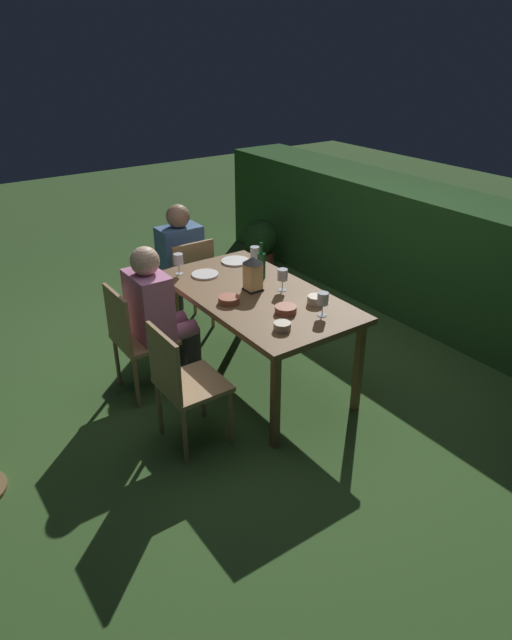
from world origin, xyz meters
TOP-DOWN VIEW (x-y plane):
  - ground_plane at (0.00, 0.00)m, footprint 16.00×16.00m
  - dining_table at (0.00, 0.00)m, footprint 1.63×0.88m
  - chair_side_left_b at (0.37, -0.83)m, footprint 0.42×0.40m
  - chair_side_left_a at (-0.37, -0.83)m, footprint 0.42×0.40m
  - person_in_pink at (-0.37, -0.63)m, footprint 0.38×0.47m
  - chair_head_near at (-1.06, 0.00)m, footprint 0.40×0.42m
  - person_in_blue at (-1.26, 0.00)m, footprint 0.48×0.38m
  - lantern_centerpiece at (-0.05, 0.01)m, footprint 0.15×0.15m
  - green_bottle_on_table at (-0.22, 0.20)m, footprint 0.07×0.07m
  - wine_glass_a at (0.56, 0.16)m, footprint 0.08×0.08m
  - wine_glass_b at (0.07, 0.19)m, footprint 0.08×0.08m
  - wine_glass_c at (-0.44, 0.30)m, footprint 0.08×0.08m
  - wine_glass_d at (-0.65, -0.29)m, footprint 0.08×0.08m
  - plate_a at (-0.62, 0.22)m, footprint 0.23×0.23m
  - plate_b at (-0.51, -0.14)m, footprint 0.21×0.21m
  - bowl_olives at (0.39, -0.02)m, footprint 0.15×0.15m
  - bowl_bread at (0.57, -0.19)m, footprint 0.11×0.11m
  - bowl_salad at (0.39, 0.24)m, footprint 0.12×0.12m
  - bowl_dip at (0.03, -0.25)m, footprint 0.15×0.15m
  - hedge_backdrop at (0.00, 2.05)m, footprint 5.80×0.70m
  - potted_plant_by_hedge at (-1.84, 1.35)m, footprint 0.41×0.41m

SIDE VIEW (x-z plane):
  - ground_plane at x=0.00m, z-range 0.00..0.00m
  - potted_plant_by_hedge at x=-1.84m, z-range 0.03..0.64m
  - chair_side_left_b at x=0.37m, z-range 0.05..0.92m
  - chair_side_left_a at x=-0.37m, z-range 0.05..0.92m
  - chair_head_near at x=-1.06m, z-range 0.05..0.92m
  - hedge_backdrop at x=0.00m, z-range 0.00..1.19m
  - person_in_pink at x=-0.37m, z-range 0.06..1.21m
  - person_in_blue at x=-1.26m, z-range 0.06..1.21m
  - dining_table at x=0.00m, z-range 0.32..1.07m
  - plate_a at x=-0.62m, z-range 0.75..0.77m
  - plate_b at x=-0.51m, z-range 0.75..0.77m
  - bowl_dip at x=0.03m, z-range 0.76..0.80m
  - bowl_olives at x=0.39m, z-range 0.76..0.81m
  - bowl_bread at x=0.57m, z-range 0.76..0.81m
  - bowl_salad at x=0.39m, z-range 0.76..0.82m
  - green_bottle_on_table at x=-0.22m, z-range 0.72..1.01m
  - wine_glass_a at x=0.56m, z-range 0.79..0.96m
  - wine_glass_b at x=0.07m, z-range 0.79..0.96m
  - wine_glass_c at x=-0.44m, z-range 0.79..0.96m
  - wine_glass_d at x=-0.65m, z-range 0.79..0.96m
  - lantern_centerpiece at x=-0.05m, z-range 0.77..1.03m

